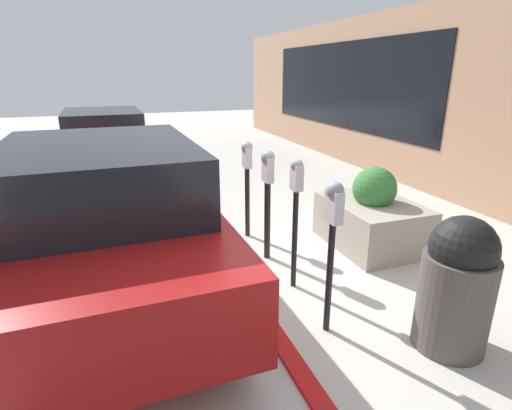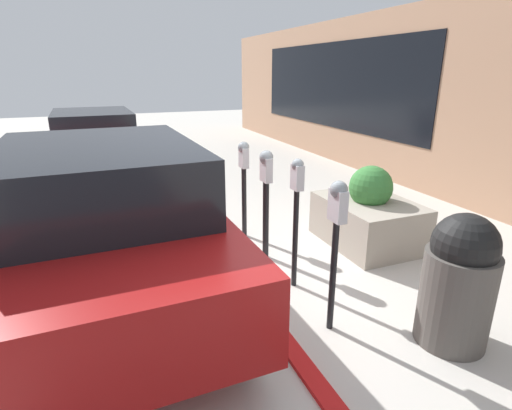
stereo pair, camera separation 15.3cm
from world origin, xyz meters
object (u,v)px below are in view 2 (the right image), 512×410
(parking_meter_middle, at_px, (266,186))
(planter_box, at_px, (368,216))
(trash_bin, at_px, (458,281))
(parking_meter_fourth, at_px, (244,171))
(parking_meter_second, at_px, (296,200))
(parked_car_rear, at_px, (95,142))
(parking_meter_nearest, at_px, (337,224))
(parked_car_middle, at_px, (105,219))

(parking_meter_middle, bearing_deg, planter_box, -94.13)
(planter_box, distance_m, trash_bin, 2.14)
(parking_meter_middle, relative_size, parking_meter_fourth, 1.01)
(parking_meter_second, bearing_deg, parked_car_rear, 17.40)
(parking_meter_middle, height_order, parked_car_rear, parked_car_rear)
(parking_meter_second, xyz_separation_m, parked_car_rear, (6.05, 1.90, -0.21))
(parking_meter_nearest, bearing_deg, trash_bin, -121.95)
(parking_meter_second, bearing_deg, planter_box, -65.55)
(parking_meter_fourth, height_order, parked_car_rear, parked_car_rear)
(planter_box, relative_size, parked_car_middle, 0.31)
(parking_meter_second, xyz_separation_m, parking_meter_fourth, (1.53, 0.02, -0.03))
(parking_meter_nearest, relative_size, parked_car_middle, 0.32)
(parking_meter_second, bearing_deg, parked_car_middle, 72.86)
(parking_meter_second, height_order, parked_car_rear, parked_car_rear)
(parking_meter_nearest, distance_m, trash_bin, 1.13)
(parking_meter_fourth, bearing_deg, parked_car_rear, 22.51)
(parking_meter_second, xyz_separation_m, trash_bin, (-1.38, -0.84, -0.40))
(planter_box, xyz_separation_m, parked_car_rear, (5.39, 3.35, 0.39))
(parking_meter_fourth, distance_m, planter_box, 1.81)
(parking_meter_nearest, height_order, parked_car_middle, parked_car_middle)
(parked_car_rear, bearing_deg, trash_bin, -161.38)
(parking_meter_fourth, distance_m, trash_bin, 3.06)
(parking_meter_second, height_order, parking_meter_fourth, parking_meter_second)
(parked_car_middle, distance_m, parked_car_rear, 5.48)
(parked_car_middle, height_order, parked_car_rear, parked_car_middle)
(parking_meter_middle, xyz_separation_m, parking_meter_fourth, (0.76, 0.01, 0.01))
(parking_meter_middle, distance_m, parked_car_rear, 5.61)
(parking_meter_second, distance_m, parked_car_middle, 1.96)
(parking_meter_nearest, bearing_deg, parking_meter_fourth, -0.54)
(parked_car_rear, relative_size, trash_bin, 3.55)
(parked_car_middle, bearing_deg, trash_bin, -127.12)
(parking_meter_nearest, height_order, parking_meter_fourth, parking_meter_nearest)
(parking_meter_middle, relative_size, planter_box, 1.01)
(parked_car_middle, bearing_deg, parking_meter_fourth, -64.03)
(parking_meter_fourth, relative_size, trash_bin, 1.15)
(parking_meter_second, height_order, planter_box, parking_meter_second)
(parking_meter_second, distance_m, parked_car_rear, 6.35)
(parking_meter_middle, relative_size, parked_car_middle, 0.31)
(parking_meter_second, height_order, trash_bin, parking_meter_second)
(parking_meter_nearest, height_order, trash_bin, parking_meter_nearest)
(parking_meter_fourth, bearing_deg, parking_meter_nearest, 179.46)
(parking_meter_second, relative_size, planter_box, 1.05)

